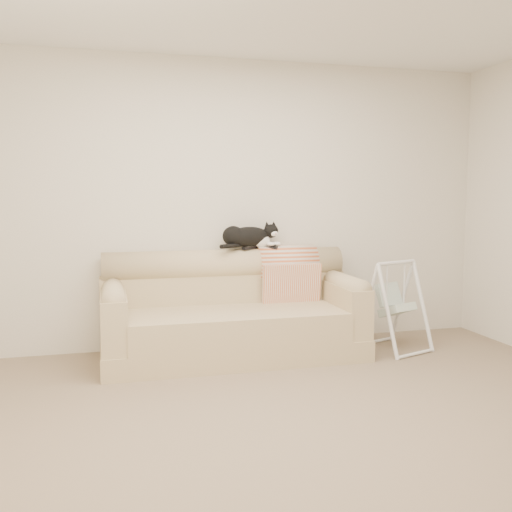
{
  "coord_description": "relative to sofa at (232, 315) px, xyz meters",
  "views": [
    {
      "loc": [
        -1.08,
        -3.12,
        1.39
      ],
      "look_at": [
        0.08,
        1.27,
        0.9
      ],
      "focal_mm": 40.0,
      "sensor_mm": 36.0,
      "label": 1
    }
  ],
  "objects": [
    {
      "name": "remote_b",
      "position": [
        0.39,
        0.22,
        0.56
      ],
      "size": [
        0.17,
        0.13,
        0.02
      ],
      "color": "black",
      "rests_on": "sofa"
    },
    {
      "name": "tuxedo_cat",
      "position": [
        0.21,
        0.24,
        0.66
      ],
      "size": [
        0.6,
        0.34,
        0.24
      ],
      "color": "black",
      "rests_on": "sofa"
    },
    {
      "name": "remote_a",
      "position": [
        0.23,
        0.24,
        0.56
      ],
      "size": [
        0.18,
        0.14,
        0.03
      ],
      "color": "black",
      "rests_on": "sofa"
    },
    {
      "name": "ground_plane",
      "position": [
        0.05,
        -1.62,
        -0.35
      ],
      "size": [
        5.0,
        5.0,
        0.0
      ],
      "primitive_type": "plane",
      "color": "#7E6755",
      "rests_on": "ground"
    },
    {
      "name": "sofa",
      "position": [
        0.0,
        0.0,
        0.0
      ],
      "size": [
        2.2,
        0.93,
        0.9
      ],
      "color": "tan",
      "rests_on": "ground"
    },
    {
      "name": "throw_blanket",
      "position": [
        0.57,
        0.23,
        0.37
      ],
      "size": [
        0.54,
        0.38,
        0.58
      ],
      "color": "#CF5D2C",
      "rests_on": "sofa"
    },
    {
      "name": "room_shell",
      "position": [
        0.05,
        -1.62,
        1.18
      ],
      "size": [
        5.04,
        4.04,
        2.6
      ],
      "color": "beige",
      "rests_on": "ground"
    },
    {
      "name": "baby_swing",
      "position": [
        1.45,
        -0.2,
        0.05
      ],
      "size": [
        0.64,
        0.66,
        0.81
      ],
      "color": "white",
      "rests_on": "ground"
    }
  ]
}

